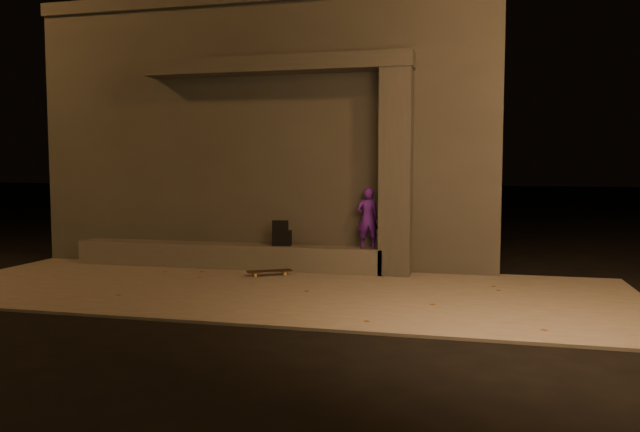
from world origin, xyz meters
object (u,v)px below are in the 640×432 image
(column, at_px, (396,173))
(backpack, at_px, (282,237))
(skateboard, at_px, (269,271))
(skateboarder, at_px, (368,218))

(column, distance_m, backpack, 2.41)
(backpack, relative_size, skateboard, 0.61)
(skateboarder, bearing_deg, column, 160.75)
(skateboarder, height_order, skateboard, skateboarder)
(column, height_order, skateboard, column)
(column, distance_m, skateboarder, 0.95)
(column, relative_size, skateboard, 4.60)
(skateboarder, height_order, backpack, skateboarder)
(skateboarder, relative_size, skateboard, 1.38)
(column, relative_size, backpack, 7.57)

